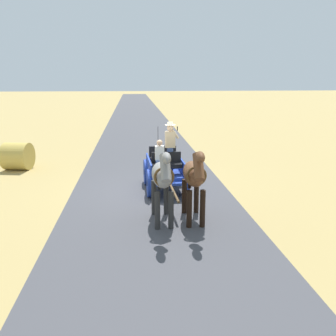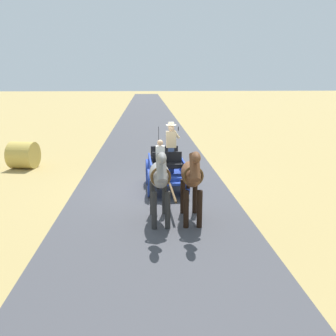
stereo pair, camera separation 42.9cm
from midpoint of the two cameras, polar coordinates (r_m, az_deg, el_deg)
ground_plane at (r=13.20m, az=-1.62°, el=-3.53°), size 200.00×200.00×0.00m
road_surface at (r=13.19m, az=-1.62°, el=-3.51°), size 5.62×160.00×0.01m
horse_drawn_carriage at (r=13.02m, az=0.67°, el=-0.03°), size 1.48×4.51×2.50m
horse_near_side at (r=10.05m, az=4.95°, el=-1.33°), size 0.59×2.13×2.21m
horse_off_side at (r=9.94m, az=-0.07°, el=-1.46°), size 0.60×2.13×2.21m
hay_bale at (r=17.45m, az=-21.12°, el=1.91°), size 1.30×1.38×1.20m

